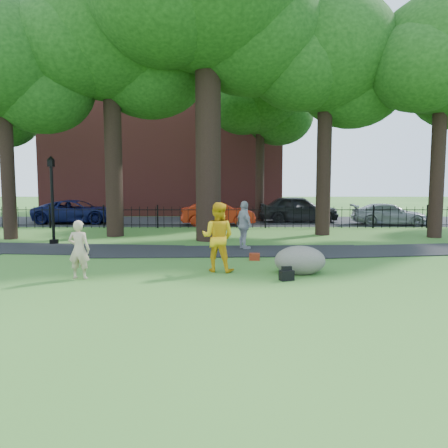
{
  "coord_description": "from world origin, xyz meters",
  "views": [
    {
      "loc": [
        0.66,
        -12.16,
        2.64
      ],
      "look_at": [
        0.68,
        2.0,
        1.22
      ],
      "focal_mm": 35.0,
      "sensor_mm": 36.0,
      "label": 1
    }
  ],
  "objects_px": {
    "boulder": "(300,259)",
    "lamppost": "(52,201)",
    "woman": "(79,249)",
    "man": "(218,237)",
    "big_tree": "(211,2)",
    "red_sedan": "(218,213)"
  },
  "relations": [
    {
      "from": "big_tree",
      "to": "lamppost",
      "type": "xyz_separation_m",
      "value": [
        -6.52,
        -1.29,
        -8.36
      ]
    },
    {
      "from": "big_tree",
      "to": "red_sedan",
      "type": "height_order",
      "value": "big_tree"
    },
    {
      "from": "big_tree",
      "to": "lamppost",
      "type": "bearing_deg",
      "value": -168.77
    },
    {
      "from": "red_sedan",
      "to": "boulder",
      "type": "bearing_deg",
      "value": -173.41
    },
    {
      "from": "big_tree",
      "to": "man",
      "type": "xyz_separation_m",
      "value": [
        0.37,
        -6.72,
        -9.14
      ]
    },
    {
      "from": "man",
      "to": "red_sedan",
      "type": "bearing_deg",
      "value": -72.96
    },
    {
      "from": "man",
      "to": "lamppost",
      "type": "height_order",
      "value": "lamppost"
    },
    {
      "from": "man",
      "to": "woman",
      "type": "bearing_deg",
      "value": 30.64
    },
    {
      "from": "woman",
      "to": "man",
      "type": "distance_m",
      "value": 3.84
    },
    {
      "from": "big_tree",
      "to": "boulder",
      "type": "height_order",
      "value": "big_tree"
    },
    {
      "from": "big_tree",
      "to": "red_sedan",
      "type": "bearing_deg",
      "value": 88.22
    },
    {
      "from": "big_tree",
      "to": "man",
      "type": "height_order",
      "value": "big_tree"
    },
    {
      "from": "boulder",
      "to": "lamppost",
      "type": "bearing_deg",
      "value": 148.28
    },
    {
      "from": "woman",
      "to": "lamppost",
      "type": "relative_size",
      "value": 0.44
    },
    {
      "from": "big_tree",
      "to": "lamppost",
      "type": "distance_m",
      "value": 10.68
    },
    {
      "from": "big_tree",
      "to": "boulder",
      "type": "xyz_separation_m",
      "value": [
        2.71,
        -7.0,
        -9.72
      ]
    },
    {
      "from": "lamppost",
      "to": "boulder",
      "type": "bearing_deg",
      "value": -28.64
    },
    {
      "from": "man",
      "to": "boulder",
      "type": "height_order",
      "value": "man"
    },
    {
      "from": "woman",
      "to": "red_sedan",
      "type": "distance_m",
      "value": 14.52
    },
    {
      "from": "woman",
      "to": "red_sedan",
      "type": "height_order",
      "value": "woman"
    },
    {
      "from": "lamppost",
      "to": "red_sedan",
      "type": "relative_size",
      "value": 0.84
    },
    {
      "from": "big_tree",
      "to": "lamppost",
      "type": "height_order",
      "value": "big_tree"
    }
  ]
}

